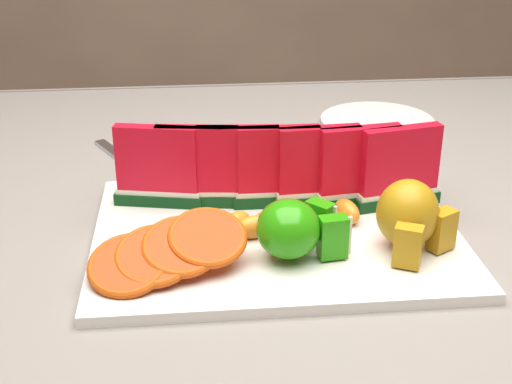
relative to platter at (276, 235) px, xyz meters
name	(u,v)px	position (x,y,z in m)	size (l,w,h in m)	color
table	(216,278)	(-0.06, 0.09, -0.11)	(1.40, 0.90, 0.75)	#523C1F
tablecloth	(215,235)	(-0.06, 0.09, -0.05)	(1.53, 1.03, 0.20)	gray
platter	(276,235)	(0.00, 0.00, 0.00)	(0.40, 0.30, 0.01)	silver
apple_cluster	(295,229)	(0.01, -0.06, 0.04)	(0.11, 0.09, 0.06)	#1D8A19
pear_cluster	(410,216)	(0.13, -0.05, 0.04)	(0.09, 0.09, 0.07)	#A96A09
side_plate	(377,122)	(0.21, 0.36, 0.00)	(0.21, 0.21, 0.01)	silver
fork	(124,157)	(-0.19, 0.26, 0.00)	(0.09, 0.19, 0.00)	silver
watermelon_row	(278,169)	(0.01, 0.06, 0.05)	(0.39, 0.07, 0.10)	#12350E
orange_fan_front	(168,251)	(-0.12, -0.08, 0.03)	(0.17, 0.12, 0.05)	red
orange_fan_back	(231,171)	(-0.04, 0.13, 0.02)	(0.24, 0.10, 0.04)	red
tangerine_segments	(278,220)	(0.00, 0.00, 0.02)	(0.19, 0.07, 0.03)	#FF420A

